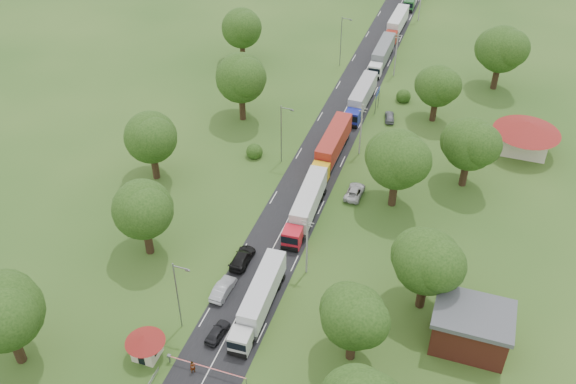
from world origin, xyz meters
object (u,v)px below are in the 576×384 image
at_px(car_lane_front, 217,332).
at_px(pedestrian_near, 193,367).
at_px(car_lane_mid, 223,289).
at_px(info_sign, 378,96).
at_px(truck_0, 260,299).
at_px(boom_barrier, 195,364).
at_px(guard_booth, 145,343).

distance_m(car_lane_front, pedestrian_near, 5.44).
height_order(car_lane_mid, pedestrian_near, pedestrian_near).
bearing_deg(info_sign, truck_0, -93.40).
relative_size(car_lane_mid, pedestrian_near, 2.75).
bearing_deg(info_sign, car_lane_front, -96.43).
relative_size(truck_0, pedestrian_near, 8.29).
xyz_separation_m(boom_barrier, pedestrian_near, (-0.12, -0.42, -0.04)).
height_order(guard_booth, car_lane_mid, guard_booth).
relative_size(info_sign, car_lane_front, 1.05).
xyz_separation_m(car_lane_front, pedestrian_near, (-0.48, -5.42, 0.18)).
height_order(info_sign, car_lane_front, info_sign).
bearing_deg(pedestrian_near, info_sign, 43.61).
relative_size(guard_booth, truck_0, 0.31).
bearing_deg(boom_barrier, car_lane_front, 85.91).
bearing_deg(truck_0, pedestrian_near, -109.46).
relative_size(guard_booth, info_sign, 1.07).
xyz_separation_m(info_sign, car_lane_mid, (-8.20, -48.72, -2.23)).
distance_m(info_sign, pedestrian_near, 60.82).
relative_size(info_sign, truck_0, 0.29).
height_order(truck_0, car_lane_front, truck_0).
bearing_deg(guard_booth, truck_0, 46.95).
xyz_separation_m(info_sign, car_lane_front, (-6.20, -55.00, -2.34)).
bearing_deg(truck_0, boom_barrier, -109.58).
bearing_deg(car_lane_front, guard_booth, 45.27).
relative_size(truck_0, car_lane_front, 3.61).
distance_m(boom_barrier, pedestrian_near, 0.44).
relative_size(boom_barrier, car_lane_mid, 1.97).
distance_m(info_sign, car_lane_front, 55.40).
relative_size(boom_barrier, truck_0, 0.65).
bearing_deg(info_sign, car_lane_mid, -99.55).
xyz_separation_m(guard_booth, car_lane_front, (6.20, 5.00, -1.50)).
relative_size(guard_booth, car_lane_mid, 0.94).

